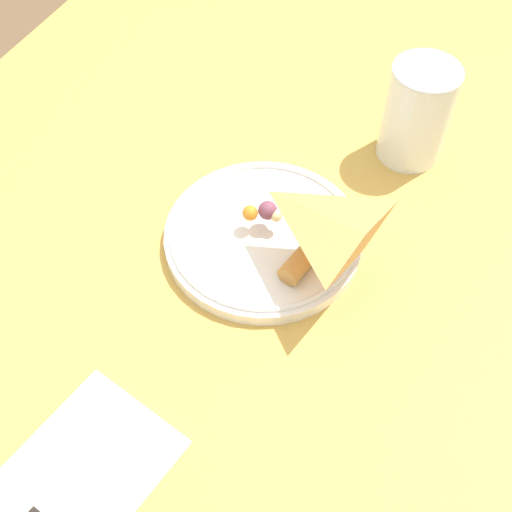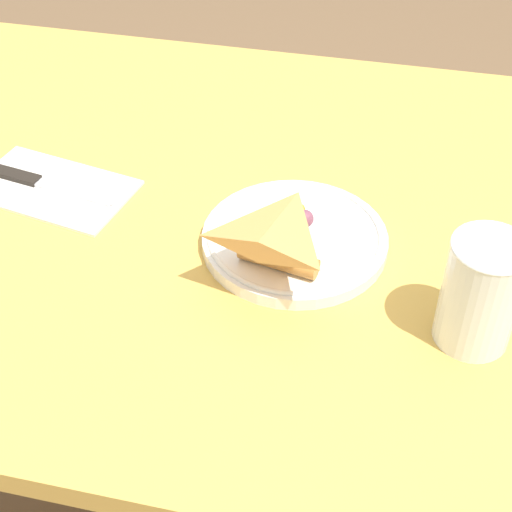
% 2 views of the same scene
% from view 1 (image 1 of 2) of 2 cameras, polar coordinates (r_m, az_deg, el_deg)
% --- Properties ---
extents(ground_plane, '(6.00, 6.00, 0.00)m').
position_cam_1_polar(ground_plane, '(1.36, -1.89, -16.39)').
color(ground_plane, brown).
extents(dining_table, '(1.30, 0.85, 0.70)m').
position_cam_1_polar(dining_table, '(0.81, -3.06, -1.10)').
color(dining_table, gold).
rests_on(dining_table, ground_plane).
extents(plate_pizza, '(0.22, 0.22, 0.05)m').
position_cam_1_polar(plate_pizza, '(0.71, 0.98, 2.11)').
color(plate_pizza, white).
rests_on(plate_pizza, dining_table).
extents(milk_glass, '(0.08, 0.08, 0.13)m').
position_cam_1_polar(milk_glass, '(0.80, 14.05, 11.95)').
color(milk_glass, white).
rests_on(milk_glass, dining_table).
extents(napkin_folded, '(0.22, 0.16, 0.00)m').
position_cam_1_polar(napkin_folded, '(0.61, -16.80, -19.64)').
color(napkin_folded, white).
rests_on(napkin_folded, dining_table).
extents(butter_knife, '(0.18, 0.05, 0.01)m').
position_cam_1_polar(butter_knife, '(0.61, -17.52, -20.08)').
color(butter_knife, black).
rests_on(butter_knife, napkin_folded).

